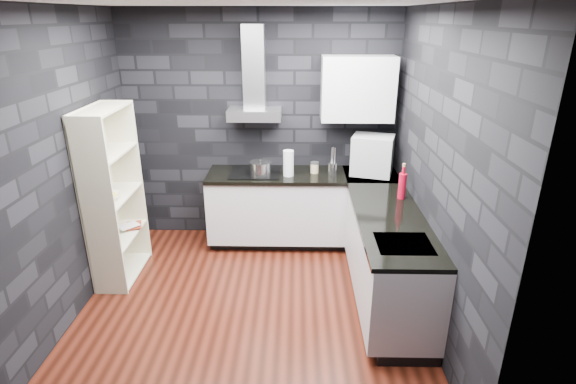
{
  "coord_description": "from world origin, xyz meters",
  "views": [
    {
      "loc": [
        0.43,
        -3.62,
        2.61
      ],
      "look_at": [
        0.35,
        0.45,
        1.0
      ],
      "focal_mm": 28.0,
      "sensor_mm": 36.0,
      "label": 1
    }
  ],
  "objects_px": {
    "storage_jar": "(315,168)",
    "red_bottle": "(402,186)",
    "pot": "(261,169)",
    "bookshelf": "(114,196)",
    "fruit_bowl": "(110,196)",
    "appliance_garage": "(372,155)",
    "utensil_crock": "(332,169)",
    "glass_vase": "(288,163)"
  },
  "relations": [
    {
      "from": "fruit_bowl",
      "to": "utensil_crock",
      "type": "bearing_deg",
      "value": 19.81
    },
    {
      "from": "fruit_bowl",
      "to": "bookshelf",
      "type": "bearing_deg",
      "value": 90.0
    },
    {
      "from": "appliance_garage",
      "to": "fruit_bowl",
      "type": "bearing_deg",
      "value": -146.67
    },
    {
      "from": "storage_jar",
      "to": "red_bottle",
      "type": "height_order",
      "value": "red_bottle"
    },
    {
      "from": "utensil_crock",
      "to": "red_bottle",
      "type": "xyz_separation_m",
      "value": [
        0.64,
        -0.72,
        0.06
      ]
    },
    {
      "from": "red_bottle",
      "to": "bookshelf",
      "type": "height_order",
      "value": "bookshelf"
    },
    {
      "from": "storage_jar",
      "to": "red_bottle",
      "type": "xyz_separation_m",
      "value": [
        0.84,
        -0.76,
        0.07
      ]
    },
    {
      "from": "utensil_crock",
      "to": "red_bottle",
      "type": "height_order",
      "value": "red_bottle"
    },
    {
      "from": "utensil_crock",
      "to": "appliance_garage",
      "type": "xyz_separation_m",
      "value": [
        0.45,
        0.02,
        0.16
      ]
    },
    {
      "from": "pot",
      "to": "appliance_garage",
      "type": "bearing_deg",
      "value": 3.97
    },
    {
      "from": "glass_vase",
      "to": "fruit_bowl",
      "type": "height_order",
      "value": "glass_vase"
    },
    {
      "from": "storage_jar",
      "to": "utensil_crock",
      "type": "distance_m",
      "value": 0.21
    },
    {
      "from": "utensil_crock",
      "to": "fruit_bowl",
      "type": "bearing_deg",
      "value": -160.19
    },
    {
      "from": "utensil_crock",
      "to": "fruit_bowl",
      "type": "distance_m",
      "value": 2.41
    },
    {
      "from": "pot",
      "to": "red_bottle",
      "type": "height_order",
      "value": "red_bottle"
    },
    {
      "from": "pot",
      "to": "bookshelf",
      "type": "xyz_separation_m",
      "value": [
        -1.44,
        -0.65,
        -0.08
      ]
    },
    {
      "from": "utensil_crock",
      "to": "fruit_bowl",
      "type": "height_order",
      "value": "utensil_crock"
    },
    {
      "from": "bookshelf",
      "to": "fruit_bowl",
      "type": "relative_size",
      "value": 8.0
    },
    {
      "from": "storage_jar",
      "to": "appliance_garage",
      "type": "height_order",
      "value": "appliance_garage"
    },
    {
      "from": "pot",
      "to": "glass_vase",
      "type": "height_order",
      "value": "glass_vase"
    },
    {
      "from": "red_bottle",
      "to": "bookshelf",
      "type": "relative_size",
      "value": 0.14
    },
    {
      "from": "glass_vase",
      "to": "bookshelf",
      "type": "distance_m",
      "value": 1.89
    },
    {
      "from": "appliance_garage",
      "to": "bookshelf",
      "type": "bearing_deg",
      "value": -148.48
    },
    {
      "from": "appliance_garage",
      "to": "fruit_bowl",
      "type": "distance_m",
      "value": 2.84
    },
    {
      "from": "utensil_crock",
      "to": "storage_jar",
      "type": "bearing_deg",
      "value": 167.56
    },
    {
      "from": "pot",
      "to": "red_bottle",
      "type": "distance_m",
      "value": 1.6
    },
    {
      "from": "pot",
      "to": "utensil_crock",
      "type": "bearing_deg",
      "value": 4.76
    },
    {
      "from": "bookshelf",
      "to": "appliance_garage",
      "type": "bearing_deg",
      "value": 4.66
    },
    {
      "from": "pot",
      "to": "storage_jar",
      "type": "distance_m",
      "value": 0.63
    },
    {
      "from": "storage_jar",
      "to": "fruit_bowl",
      "type": "distance_m",
      "value": 2.23
    },
    {
      "from": "appliance_garage",
      "to": "bookshelf",
      "type": "distance_m",
      "value": 2.82
    },
    {
      "from": "bookshelf",
      "to": "fruit_bowl",
      "type": "bearing_deg",
      "value": -100.65
    },
    {
      "from": "glass_vase",
      "to": "appliance_garage",
      "type": "bearing_deg",
      "value": 4.78
    },
    {
      "from": "pot",
      "to": "storage_jar",
      "type": "xyz_separation_m",
      "value": [
        0.62,
        0.11,
        -0.02
      ]
    },
    {
      "from": "glass_vase",
      "to": "appliance_garage",
      "type": "distance_m",
      "value": 0.96
    },
    {
      "from": "utensil_crock",
      "to": "bookshelf",
      "type": "bearing_deg",
      "value": -162.29
    },
    {
      "from": "pot",
      "to": "bookshelf",
      "type": "relative_size",
      "value": 0.13
    },
    {
      "from": "storage_jar",
      "to": "fruit_bowl",
      "type": "height_order",
      "value": "storage_jar"
    },
    {
      "from": "red_bottle",
      "to": "fruit_bowl",
      "type": "distance_m",
      "value": 2.9
    },
    {
      "from": "fruit_bowl",
      "to": "storage_jar",
      "type": "bearing_deg",
      "value": 22.68
    },
    {
      "from": "storage_jar",
      "to": "red_bottle",
      "type": "bearing_deg",
      "value": -42.18
    },
    {
      "from": "utensil_crock",
      "to": "appliance_garage",
      "type": "relative_size",
      "value": 0.3
    }
  ]
}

